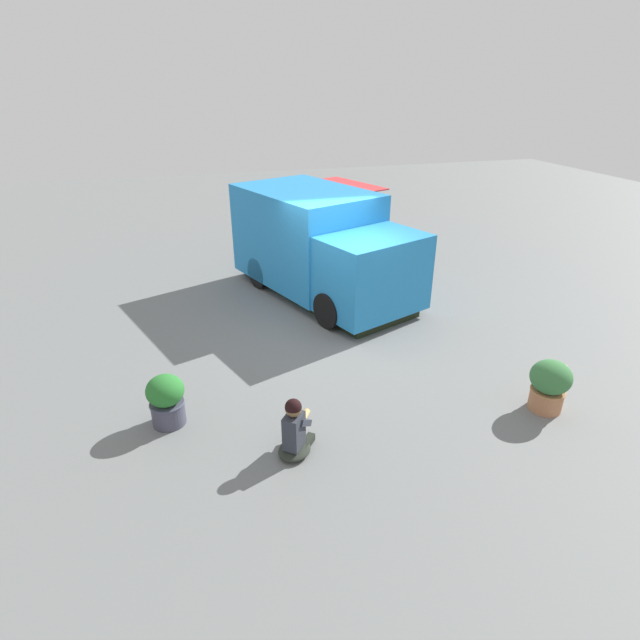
% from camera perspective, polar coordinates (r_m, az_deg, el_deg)
% --- Properties ---
extents(ground_plane, '(40.00, 40.00, 0.00)m').
position_cam_1_polar(ground_plane, '(10.75, 1.88, -0.47)').
color(ground_plane, slate).
extents(food_truck, '(3.79, 5.33, 2.42)m').
position_cam_1_polar(food_truck, '(11.99, 0.07, 8.28)').
color(food_truck, '#2583CA').
rests_on(food_truck, ground_plane).
extents(person_customer, '(0.69, 0.76, 0.90)m').
position_cam_1_polar(person_customer, '(7.08, -2.86, -12.54)').
color(person_customer, '#252A23').
rests_on(person_customer, ground_plane).
extents(planter_flowering_near, '(0.63, 0.63, 0.85)m').
position_cam_1_polar(planter_flowering_near, '(8.64, 24.67, -6.64)').
color(planter_flowering_near, '#AD704B').
rests_on(planter_flowering_near, ground_plane).
extents(planter_flowering_far, '(0.56, 0.56, 0.82)m').
position_cam_1_polar(planter_flowering_far, '(7.91, -17.11, -8.62)').
color(planter_flowering_far, '#404151').
rests_on(planter_flowering_far, ground_plane).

